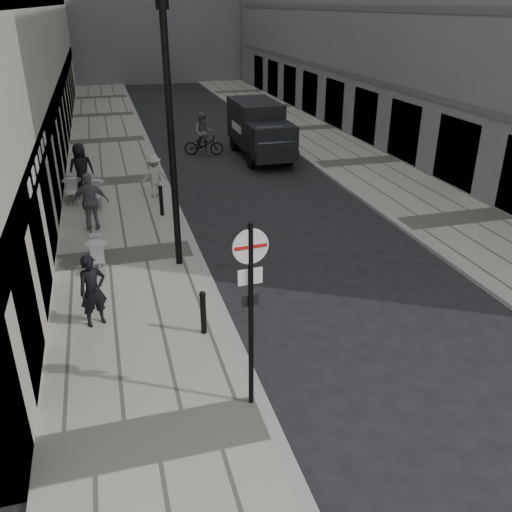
{
  "coord_description": "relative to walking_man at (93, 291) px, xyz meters",
  "views": [
    {
      "loc": [
        -2.29,
        -4.55,
        6.85
      ],
      "look_at": [
        0.88,
        6.63,
        1.4
      ],
      "focal_mm": 38.0,
      "sensor_mm": 36.0,
      "label": 1
    }
  ],
  "objects": [
    {
      "name": "bollard_far",
      "position": [
        2.3,
        6.67,
        -0.36
      ],
      "size": [
        0.13,
        0.13,
        1.0
      ],
      "primitive_type": "cylinder",
      "color": "black",
      "rests_on": "sidewalk"
    },
    {
      "name": "far_sidewalk",
      "position": [
        11.9,
        11.27,
        -0.92
      ],
      "size": [
        4.0,
        60.0,
        0.12
      ],
      "primitive_type": "cube",
      "color": "gray",
      "rests_on": "ground"
    },
    {
      "name": "pedestrian_a",
      "position": [
        -0.0,
        5.95,
        0.1
      ],
      "size": [
        1.14,
        0.52,
        1.91
      ],
      "primitive_type": "imported",
      "rotation": [
        0.0,
        0.0,
        3.09
      ],
      "color": "slate",
      "rests_on": "sidewalk"
    },
    {
      "name": "cafe_table_near",
      "position": [
        -0.7,
        9.22,
        -0.39
      ],
      "size": [
        0.71,
        1.61,
        0.91
      ],
      "color": "silver",
      "rests_on": "sidewalk"
    },
    {
      "name": "cafe_table_mid",
      "position": [
        0.1,
        8.47,
        -0.35
      ],
      "size": [
        0.78,
        1.75,
        1.0
      ],
      "color": "#A5A5A7",
      "rests_on": "sidewalk"
    },
    {
      "name": "sidewalk",
      "position": [
        0.9,
        11.27,
        -0.92
      ],
      "size": [
        4.0,
        60.0,
        0.12
      ],
      "primitive_type": "cube",
      "color": "gray",
      "rests_on": "ground"
    },
    {
      "name": "sign_post",
      "position": [
        2.7,
        -3.59,
        1.43
      ],
      "size": [
        0.61,
        0.11,
        3.57
      ],
      "rotation": [
        0.0,
        0.0,
        0.06
      ],
      "color": "black",
      "rests_on": "sidewalk"
    },
    {
      "name": "bollard_near",
      "position": [
        2.3,
        -1.05,
        -0.37
      ],
      "size": [
        0.13,
        0.13,
        0.98
      ],
      "primitive_type": "cylinder",
      "color": "black",
      "rests_on": "sidewalk"
    },
    {
      "name": "walking_man",
      "position": [
        0.0,
        0.0,
        0.0
      ],
      "size": [
        0.73,
        0.61,
        1.72
      ],
      "primitive_type": "imported",
      "rotation": [
        0.0,
        0.0,
        0.36
      ],
      "color": "black",
      "rests_on": "sidewalk"
    },
    {
      "name": "lamppost",
      "position": [
        2.3,
        2.67,
        3.02
      ],
      "size": [
        0.31,
        0.31,
        6.97
      ],
      "color": "black",
      "rests_on": "sidewalk"
    },
    {
      "name": "cyclist",
      "position": [
        5.36,
        14.83,
        -0.17
      ],
      "size": [
        2.02,
        1.19,
        2.06
      ],
      "rotation": [
        0.0,
        0.0,
        -0.29
      ],
      "color": "black",
      "rests_on": "ground"
    },
    {
      "name": "cafe_table_far",
      "position": [
        0.1,
        3.09,
        -0.44
      ],
      "size": [
        0.65,
        1.46,
        0.83
      ],
      "color": "#ADADAF",
      "rests_on": "sidewalk"
    },
    {
      "name": "panel_van",
      "position": [
        7.89,
        13.8,
        0.46
      ],
      "size": [
        2.08,
        5.46,
        2.56
      ],
      "rotation": [
        0.0,
        0.0,
        -0.01
      ],
      "color": "black",
      "rests_on": "ground"
    },
    {
      "name": "pedestrian_c",
      "position": [
        -0.32,
        9.95,
        0.11
      ],
      "size": [
        1.04,
        0.78,
        1.94
      ],
      "primitive_type": "imported",
      "rotation": [
        0.0,
        0.0,
        3.32
      ],
      "color": "black",
      "rests_on": "sidewalk"
    },
    {
      "name": "pedestrian_b",
      "position": [
        2.3,
        8.75,
        -0.05
      ],
      "size": [
        1.16,
        0.83,
        1.62
      ],
      "primitive_type": "imported",
      "rotation": [
        0.0,
        0.0,
        3.38
      ],
      "color": "#A29D95",
      "rests_on": "sidewalk"
    }
  ]
}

